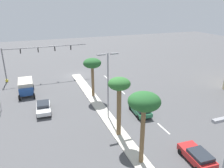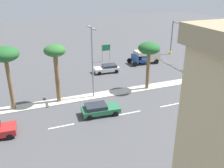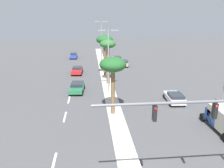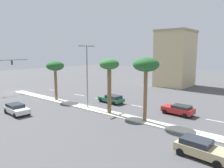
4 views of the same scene
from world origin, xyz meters
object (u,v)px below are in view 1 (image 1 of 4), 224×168
palm_tree_rear (119,88)px  palm_tree_front (144,104)px  sedan_green_mid (140,110)px  sedan_red_front (197,156)px  street_lamp_outboard (108,81)px  sedan_white_near (43,108)px  box_truck (26,87)px  traffic_signal_gantry (28,57)px  palm_tree_right (92,65)px

palm_tree_rear → palm_tree_front: (-0.18, 5.45, 0.44)m
sedan_green_mid → sedan_red_front: bearing=92.8°
street_lamp_outboard → palm_tree_front: bearing=89.4°
palm_tree_rear → sedan_white_near: bearing=-49.5°
sedan_red_front → box_truck: 29.85m
palm_tree_front → sedan_red_front: palm_tree_front is taller
palm_tree_front → box_truck: bearing=-65.6°
traffic_signal_gantry → palm_tree_right: bearing=125.8°
sedan_green_mid → sedan_white_near: bearing=-23.7°
box_truck → sedan_white_near: bearing=105.1°
traffic_signal_gantry → box_truck: (1.04, 8.16, -3.46)m
traffic_signal_gantry → street_lamp_outboard: size_ratio=1.88×
palm_tree_front → box_truck: 26.11m
traffic_signal_gantry → street_lamp_outboard: bearing=114.1°
street_lamp_outboard → sedan_green_mid: 6.80m
palm_tree_front → street_lamp_outboard: 10.02m
sedan_red_front → street_lamp_outboard: bearing=-66.2°
traffic_signal_gantry → sedan_red_front: size_ratio=4.12×
palm_tree_front → sedan_white_near: bearing=-61.0°
palm_tree_front → sedan_red_front: 8.20m
street_lamp_outboard → sedan_green_mid: size_ratio=2.07×
sedan_green_mid → box_truck: (15.38, -14.08, 0.61)m
palm_tree_rear → sedan_green_mid: palm_tree_rear is taller
palm_tree_right → palm_tree_rear: size_ratio=0.91×
traffic_signal_gantry → sedan_white_near: bearing=94.2°
palm_tree_right → box_truck: bearing=-26.5°
sedan_green_mid → palm_tree_right: bearing=-62.2°
palm_tree_right → sedan_red_front: 21.12m
palm_tree_rear → sedan_green_mid: bearing=-143.1°
sedan_red_front → sedan_green_mid: size_ratio=0.94×
street_lamp_outboard → sedan_green_mid: bearing=170.9°
palm_tree_rear → box_truck: size_ratio=1.29×
street_lamp_outboard → box_truck: (10.65, -13.32, -4.22)m
sedan_white_near → box_truck: size_ratio=0.75×
sedan_green_mid → street_lamp_outboard: bearing=-9.1°
sedan_white_near → sedan_red_front: size_ratio=1.02×
sedan_white_near → street_lamp_outboard: bearing=149.2°
traffic_signal_gantry → palm_tree_front: 32.91m
palm_tree_rear → box_truck: (10.37, -17.84, -4.86)m
sedan_green_mid → box_truck: bearing=-42.5°
palm_tree_front → sedan_red_front: bearing=159.9°
palm_tree_right → traffic_signal_gantry: bearing=-54.2°
palm_tree_front → sedan_green_mid: size_ratio=1.71×
sedan_green_mid → traffic_signal_gantry: bearing=-57.2°
street_lamp_outboard → sedan_red_front: bearing=113.8°
street_lamp_outboard → sedan_white_near: 10.90m
palm_tree_right → palm_tree_front: (0.23, 17.91, 0.90)m
palm_tree_right → sedan_green_mid: bearing=117.8°
palm_tree_rear → palm_tree_front: palm_tree_front is taller
sedan_green_mid → box_truck: size_ratio=0.78×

